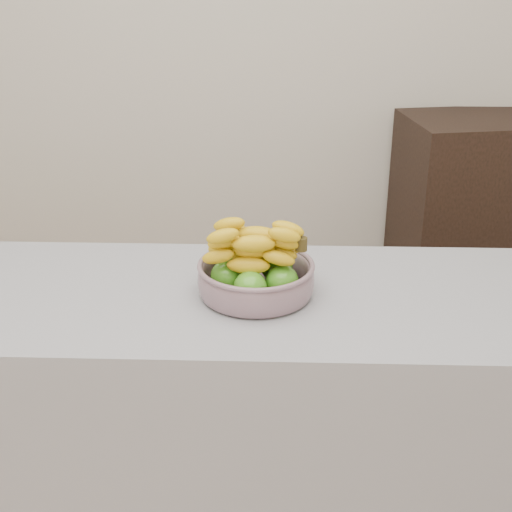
% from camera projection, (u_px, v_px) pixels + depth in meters
% --- Properties ---
extents(counter, '(2.00, 0.60, 0.90)m').
position_uv_depth(counter, '(193.00, 443.00, 1.90)').
color(counter, '#96969E').
rests_on(counter, ground).
extents(cabinet, '(0.63, 0.54, 1.00)m').
position_uv_depth(cabinet, '(462.00, 230.00, 3.15)').
color(cabinet, black).
rests_on(cabinet, ground).
extents(fruit_bowl, '(0.28, 0.28, 0.17)m').
position_uv_depth(fruit_bowl, '(256.00, 273.00, 1.69)').
color(fruit_bowl, '#8692A1').
rests_on(fruit_bowl, counter).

